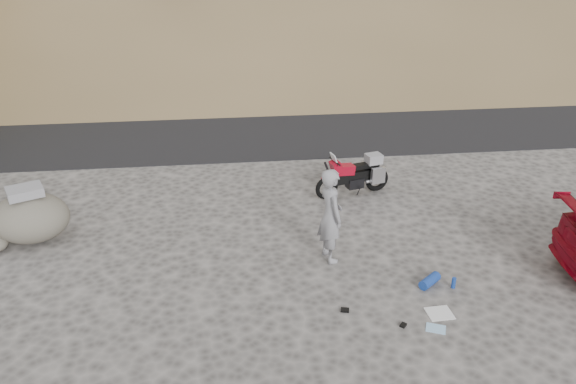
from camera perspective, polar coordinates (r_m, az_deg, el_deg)
The scene contains 11 objects.
ground at distance 11.48m, azimuth 5.80°, elevation -7.13°, with size 140.00×140.00×0.00m, color #464341.
road at distance 19.56m, azimuth 0.41°, elevation 7.16°, with size 120.00×7.00×0.05m, color black.
motorcycle at distance 14.11m, azimuth 6.95°, elevation 1.70°, with size 1.99×0.89×1.21m.
man at distance 11.61m, azimuth 4.17°, elevation -6.67°, with size 0.72×0.47×1.97m, color gray.
boulder at distance 13.16m, azimuth -24.69°, elevation -2.34°, with size 1.87×1.69×1.22m.
gear_white_cloth at distance 10.42m, azimuth 15.14°, elevation -11.80°, with size 0.44×0.39×0.01m, color white.
gear_blue_mat at distance 11.05m, azimuth 14.20°, elevation -8.74°, with size 0.19×0.19×0.48m, color navy.
gear_bottle at distance 11.09m, azimuth 16.48°, elevation -8.84°, with size 0.08×0.08×0.22m, color navy.
gear_glove_a at distance 10.17m, azimuth 5.81°, elevation -11.84°, with size 0.15×0.10×0.04m, color black.
gear_glove_b at distance 10.00m, azimuth 11.63°, elevation -13.10°, with size 0.12×0.09×0.04m, color black.
gear_blue_cloth at distance 10.07m, azimuth 14.79°, elevation -13.26°, with size 0.32×0.24×0.01m, color #9BCAEF.
Camera 1 is at (-2.23, -9.42, 6.18)m, focal length 35.00 mm.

